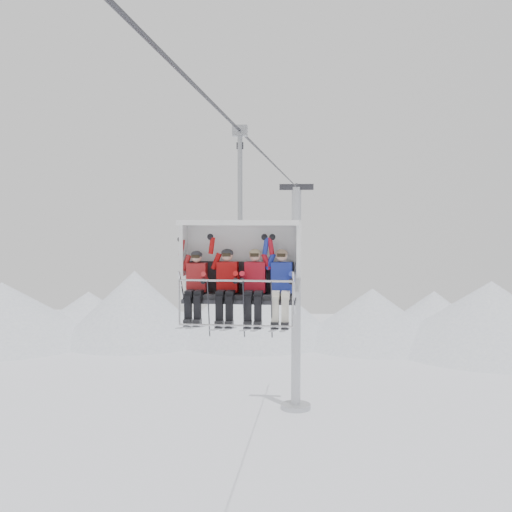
# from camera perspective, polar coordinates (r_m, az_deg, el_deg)

# --- Properties ---
(ridgeline) EXTENTS (72.00, 21.00, 7.00)m
(ridgeline) POSITION_cam_1_polar(r_m,az_deg,el_deg) (58.74, 2.94, -5.01)
(ridgeline) COLOR white
(ridgeline) RESTS_ON ground
(lift_tower_right) EXTENTS (2.00, 1.80, 13.48)m
(lift_tower_right) POSITION_cam_1_polar(r_m,az_deg,el_deg) (38.42, 3.58, -5.14)
(lift_tower_right) COLOR #ACAEB3
(lift_tower_right) RESTS_ON ground
(haul_cable) EXTENTS (0.06, 50.00, 0.06)m
(haul_cable) POSITION_cam_1_polar(r_m,az_deg,el_deg) (16.13, 0.00, 9.69)
(haul_cable) COLOR #2E2E33
(haul_cable) RESTS_ON lift_tower_left
(chairlift_carrier) EXTENTS (2.44, 1.17, 3.98)m
(chairlift_carrier) POSITION_cam_1_polar(r_m,az_deg,el_deg) (13.22, -1.35, -0.29)
(chairlift_carrier) COLOR black
(chairlift_carrier) RESTS_ON haul_cable
(skier_far_left) EXTENTS (0.40, 1.69, 1.59)m
(skier_far_left) POSITION_cam_1_polar(r_m,az_deg,el_deg) (13.11, -5.37, -2.48)
(skier_far_left) COLOR #AE1F20
(skier_far_left) RESTS_ON chairlift_carrier
(skier_center_left) EXTENTS (0.42, 1.69, 1.66)m
(skier_center_left) POSITION_cam_1_polar(r_m,az_deg,el_deg) (13.00, -2.62, -2.43)
(skier_center_left) COLOR #B20E0E
(skier_center_left) RESTS_ON chairlift_carrier
(skier_center_right) EXTENTS (0.42, 1.69, 1.66)m
(skier_center_right) POSITION_cam_1_polar(r_m,az_deg,el_deg) (12.92, -0.12, -2.46)
(skier_center_right) COLOR #B51222
(skier_center_right) RESTS_ON chairlift_carrier
(skier_far_right) EXTENTS (0.42, 1.69, 1.66)m
(skier_far_right) POSITION_cam_1_polar(r_m,az_deg,el_deg) (12.88, 2.26, -2.49)
(skier_far_right) COLOR #1F30A1
(skier_far_right) RESTS_ON chairlift_carrier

